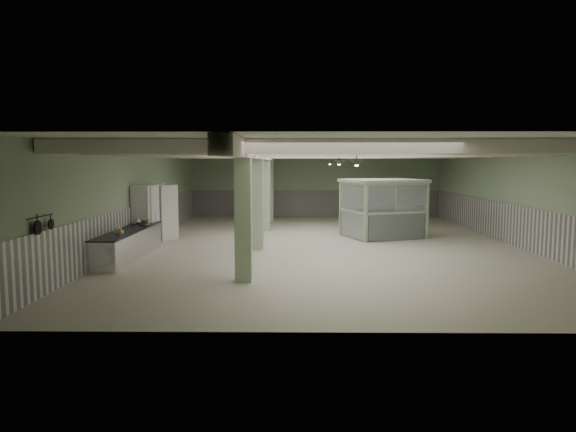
{
  "coord_description": "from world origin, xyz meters",
  "views": [
    {
      "loc": [
        -1.2,
        -19.02,
        3.06
      ],
      "look_at": [
        -1.4,
        -2.14,
        1.3
      ],
      "focal_mm": 32.0,
      "sensor_mm": 36.0,
      "label": 1
    }
  ],
  "objects_px": {
    "walkin_cooler": "(150,214)",
    "guard_booth": "(383,197)",
    "prep_counter": "(129,244)",
    "filing_cabinet": "(422,220)"
  },
  "relations": [
    {
      "from": "prep_counter",
      "to": "guard_booth",
      "type": "xyz_separation_m",
      "value": [
        8.99,
        4.78,
        1.18
      ]
    },
    {
      "from": "walkin_cooler",
      "to": "prep_counter",
      "type": "bearing_deg",
      "value": -88.31
    },
    {
      "from": "walkin_cooler",
      "to": "filing_cabinet",
      "type": "height_order",
      "value": "walkin_cooler"
    },
    {
      "from": "prep_counter",
      "to": "filing_cabinet",
      "type": "distance_m",
      "value": 11.84
    },
    {
      "from": "walkin_cooler",
      "to": "filing_cabinet",
      "type": "distance_m",
      "value": 11.02
    },
    {
      "from": "walkin_cooler",
      "to": "guard_booth",
      "type": "bearing_deg",
      "value": 12.02
    },
    {
      "from": "prep_counter",
      "to": "walkin_cooler",
      "type": "bearing_deg",
      "value": 91.69
    },
    {
      "from": "walkin_cooler",
      "to": "guard_booth",
      "type": "relative_size",
      "value": 0.68
    },
    {
      "from": "prep_counter",
      "to": "filing_cabinet",
      "type": "bearing_deg",
      "value": 25.29
    },
    {
      "from": "filing_cabinet",
      "to": "guard_booth",
      "type": "bearing_deg",
      "value": -157.43
    }
  ]
}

